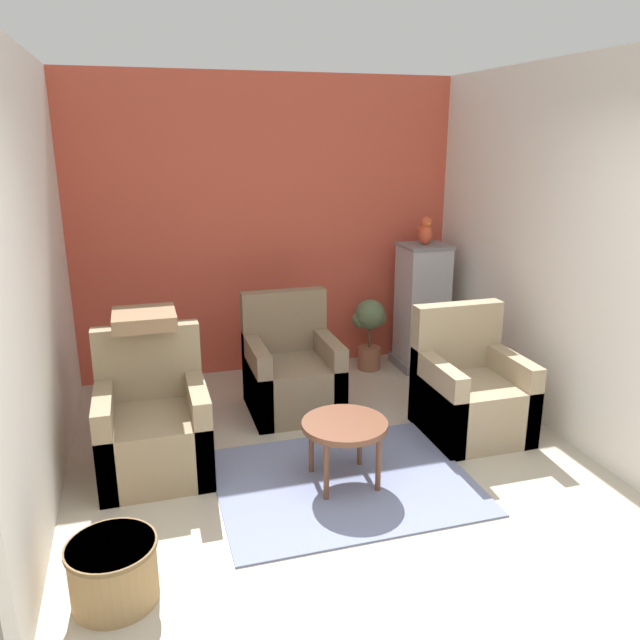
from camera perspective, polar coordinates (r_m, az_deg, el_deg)
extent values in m
plane|color=#B2A893|center=(3.49, 8.65, -23.65)|extent=(20.00, 20.00, 0.00)
cube|color=#C64C38|center=(6.00, -4.73, 8.39)|extent=(3.75, 0.06, 2.78)
cube|color=silver|center=(4.22, -24.79, 3.40)|extent=(0.06, 3.40, 2.78)
cube|color=silver|center=(5.17, 20.12, 6.10)|extent=(0.06, 3.40, 2.78)
cube|color=slate|center=(4.34, 2.17, -14.49)|extent=(1.69, 1.34, 0.01)
cylinder|color=brown|center=(4.14, 2.23, -9.55)|extent=(0.57, 0.57, 0.04)
cylinder|color=brown|center=(4.05, 0.58, -13.74)|extent=(0.04, 0.04, 0.40)
cylinder|color=brown|center=(4.15, 5.36, -12.99)|extent=(0.04, 0.04, 0.40)
cylinder|color=brown|center=(4.34, -0.81, -11.48)|extent=(0.04, 0.04, 0.40)
cylinder|color=brown|center=(4.44, 3.65, -10.86)|extent=(0.04, 0.04, 0.40)
cube|color=#8E7A5B|center=(4.48, -14.87, -10.83)|extent=(0.73, 0.74, 0.45)
cube|color=#8E7A5B|center=(4.56, -15.46, -3.67)|extent=(0.73, 0.14, 0.53)
cube|color=#8E7A5B|center=(4.45, -18.92, -10.07)|extent=(0.12, 0.74, 0.63)
cube|color=#8E7A5B|center=(4.45, -11.00, -9.42)|extent=(0.12, 0.74, 0.63)
cube|color=#9E896B|center=(5.00, 13.70, -7.74)|extent=(0.73, 0.74, 0.45)
cube|color=#9E896B|center=(5.07, 12.40, -1.40)|extent=(0.73, 0.14, 0.53)
cube|color=#9E896B|center=(4.83, 10.62, -7.26)|extent=(0.12, 0.74, 0.63)
cube|color=#9E896B|center=(5.12, 16.74, -6.29)|extent=(0.12, 0.74, 0.63)
cube|color=#7A664C|center=(5.25, -2.48, -6.06)|extent=(0.73, 0.74, 0.45)
cube|color=#7A664C|center=(5.36, -3.33, -0.05)|extent=(0.73, 0.14, 0.53)
cube|color=#7A664C|center=(5.16, -5.79, -5.45)|extent=(0.12, 0.74, 0.63)
cube|color=#7A664C|center=(5.29, 0.71, -4.78)|extent=(0.12, 0.74, 0.63)
cube|color=slate|center=(6.38, 9.05, -3.75)|extent=(0.47, 0.47, 0.09)
cube|color=#A8A8AD|center=(6.20, 9.30, 1.49)|extent=(0.42, 0.42, 1.11)
cube|color=slate|center=(6.08, 9.55, 6.70)|extent=(0.44, 0.44, 0.03)
ellipsoid|color=#D14C2D|center=(6.06, 9.60, 7.78)|extent=(0.13, 0.16, 0.20)
sphere|color=#D14C2D|center=(6.03, 9.74, 8.81)|extent=(0.11, 0.11, 0.11)
cone|color=gold|center=(5.98, 9.94, 8.67)|extent=(0.05, 0.05, 0.05)
cone|color=#D14C2D|center=(6.13, 9.30, 7.70)|extent=(0.06, 0.13, 0.17)
cylinder|color=brown|center=(6.22, 4.50, -3.48)|extent=(0.22, 0.22, 0.23)
cylinder|color=brown|center=(6.15, 4.55, -1.46)|extent=(0.03, 0.03, 0.24)
sphere|color=#566B47|center=(6.08, 4.59, 0.53)|extent=(0.30, 0.30, 0.30)
sphere|color=#566B47|center=(6.10, 3.77, 0.07)|extent=(0.18, 0.18, 0.18)
sphere|color=#566B47|center=(6.10, 5.31, 0.19)|extent=(0.16, 0.16, 0.16)
cylinder|color=#A37F51|center=(3.49, -18.35, -21.03)|extent=(0.43, 0.43, 0.32)
cylinder|color=brown|center=(3.40, -18.59, -19.01)|extent=(0.45, 0.45, 0.02)
cube|color=#846647|center=(4.47, -15.77, 0.12)|extent=(0.42, 0.42, 0.10)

